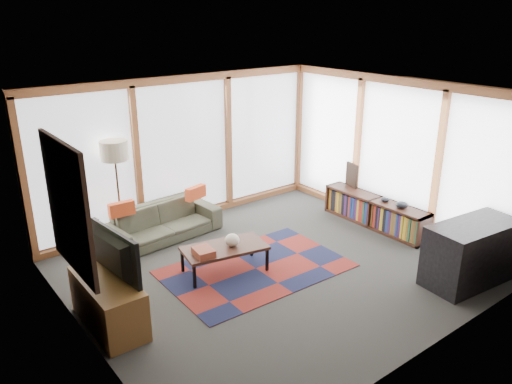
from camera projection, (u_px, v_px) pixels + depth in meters
ground at (272, 269)px, 7.39m from camera, size 5.50×5.50×0.00m
room_envelope at (275, 155)px, 7.56m from camera, size 5.52×5.02×2.62m
rug at (256, 269)px, 7.39m from camera, size 2.67×1.75×0.01m
sofa at (162, 222)px, 8.29m from camera, size 2.02×0.93×0.57m
pillow_left at (122, 209)px, 7.79m from camera, size 0.41×0.14×0.22m
pillow_right at (196, 193)px, 8.50m from camera, size 0.41×0.21×0.22m
floor_lamp at (118, 194)px, 7.89m from camera, size 0.44×0.44×1.74m
coffee_table at (225, 259)px, 7.25m from camera, size 1.29×0.82×0.40m
book_stack at (204, 252)px, 6.91m from camera, size 0.28×0.34×0.10m
vase at (232, 240)px, 7.18m from camera, size 0.23×0.23×0.18m
bookshelf at (375, 212)px, 8.78m from camera, size 0.38×2.07×0.52m
bowl_a at (402, 205)px, 8.27m from camera, size 0.25×0.25×0.10m
bowl_b at (385, 199)px, 8.54m from camera, size 0.18×0.18×0.07m
shelf_picture at (352, 175)px, 9.23m from camera, size 0.13×0.33×0.44m
tv_console at (108, 303)px, 5.98m from camera, size 0.51×1.23×0.61m
television at (108, 256)px, 5.82m from camera, size 0.24×1.04×0.59m
bar_counter at (472, 253)px, 6.93m from camera, size 1.44×0.79×0.87m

